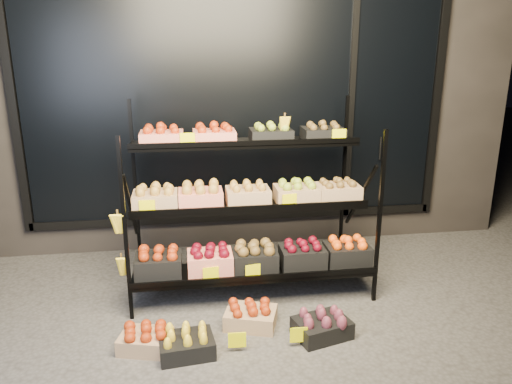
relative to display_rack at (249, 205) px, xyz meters
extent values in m
plane|color=#514F4C|center=(0.01, -0.60, -0.79)|extent=(24.00, 24.00, 0.00)
cube|color=#2D2826|center=(0.01, 2.00, 0.96)|extent=(6.00, 2.00, 3.50)
cube|color=black|center=(0.01, 0.98, 0.76)|extent=(4.20, 0.04, 2.40)
cube|color=black|center=(0.01, 0.96, -0.45)|extent=(4.30, 0.06, 0.08)
cube|color=black|center=(-2.14, 0.96, 0.76)|extent=(0.08, 0.06, 2.50)
cube|color=black|center=(2.16, 0.96, 0.76)|extent=(0.08, 0.06, 2.50)
cube|color=black|center=(1.21, 0.96, 0.76)|extent=(0.06, 0.06, 2.50)
cylinder|color=black|center=(1.56, 0.93, 0.26)|extent=(0.02, 0.02, 0.25)
cube|color=black|center=(-1.02, -0.42, -0.04)|extent=(0.03, 0.03, 1.50)
cube|color=black|center=(1.03, -0.42, -0.04)|extent=(0.03, 0.03, 1.50)
cube|color=black|center=(-1.02, 0.55, 0.04)|extent=(0.03, 0.03, 1.66)
cube|color=black|center=(1.03, 0.55, 0.04)|extent=(0.03, 0.03, 1.66)
cube|color=black|center=(0.01, -0.25, -0.52)|extent=(2.05, 0.42, 0.03)
cube|color=black|center=(0.01, -0.45, -0.49)|extent=(2.05, 0.02, 0.05)
cube|color=black|center=(0.01, 0.05, -0.02)|extent=(2.05, 0.40, 0.03)
cube|color=black|center=(0.01, -0.14, 0.01)|extent=(2.05, 0.02, 0.05)
cube|color=black|center=(0.01, 0.35, 0.48)|extent=(2.05, 0.40, 0.03)
cube|color=black|center=(0.01, 0.16, 0.51)|extent=(2.05, 0.02, 0.05)
cube|color=tan|center=(-0.73, 0.35, 0.55)|extent=(0.38, 0.28, 0.11)
ellipsoid|color=#A7250B|center=(-0.73, 0.35, 0.63)|extent=(0.32, 0.24, 0.07)
cube|color=tan|center=(-0.27, 0.35, 0.55)|extent=(0.38, 0.28, 0.11)
ellipsoid|color=#A7250B|center=(-0.27, 0.35, 0.63)|extent=(0.32, 0.24, 0.07)
cube|color=black|center=(0.25, 0.35, 0.55)|extent=(0.38, 0.28, 0.11)
ellipsoid|color=#90A729|center=(0.25, 0.35, 0.63)|extent=(0.32, 0.24, 0.07)
cube|color=black|center=(0.74, 0.35, 0.55)|extent=(0.38, 0.28, 0.11)
ellipsoid|color=brown|center=(0.74, 0.35, 0.63)|extent=(0.32, 0.24, 0.07)
cube|color=tan|center=(-0.80, 0.05, 0.06)|extent=(0.38, 0.28, 0.14)
ellipsoid|color=#AF8031|center=(-0.80, 0.05, 0.16)|extent=(0.32, 0.24, 0.07)
cube|color=tan|center=(-0.42, 0.05, 0.06)|extent=(0.38, 0.28, 0.14)
ellipsoid|color=#AF8031|center=(-0.42, 0.05, 0.16)|extent=(0.32, 0.24, 0.07)
cube|color=tan|center=(0.00, 0.05, 0.06)|extent=(0.38, 0.28, 0.14)
ellipsoid|color=#AF8031|center=(0.00, 0.05, 0.16)|extent=(0.32, 0.24, 0.07)
cube|color=tan|center=(0.44, 0.05, 0.06)|extent=(0.38, 0.28, 0.14)
ellipsoid|color=#90A729|center=(0.44, 0.05, 0.16)|extent=(0.32, 0.24, 0.07)
cube|color=tan|center=(0.82, 0.05, 0.06)|extent=(0.38, 0.28, 0.14)
ellipsoid|color=brown|center=(0.82, 0.05, 0.16)|extent=(0.32, 0.24, 0.07)
cube|color=black|center=(-0.79, -0.25, -0.42)|extent=(0.38, 0.28, 0.18)
ellipsoid|color=#A7250B|center=(-0.79, -0.25, -0.30)|extent=(0.32, 0.24, 0.07)
cube|color=tan|center=(-0.36, -0.25, -0.42)|extent=(0.38, 0.28, 0.18)
ellipsoid|color=#5F0715|center=(-0.36, -0.25, -0.30)|extent=(0.32, 0.24, 0.07)
cube|color=black|center=(0.01, -0.25, -0.42)|extent=(0.38, 0.28, 0.18)
ellipsoid|color=brown|center=(0.01, -0.25, -0.30)|extent=(0.32, 0.24, 0.07)
cube|color=black|center=(0.43, -0.25, -0.42)|extent=(0.38, 0.28, 0.18)
ellipsoid|color=#5F0715|center=(0.43, -0.25, -0.30)|extent=(0.32, 0.24, 0.07)
cube|color=black|center=(0.83, -0.25, -0.42)|extent=(0.38, 0.28, 0.18)
ellipsoid|color=#FF5A0D|center=(0.83, -0.25, -0.30)|extent=(0.32, 0.24, 0.07)
ellipsoid|color=yellow|center=(-1.07, -0.40, 0.12)|extent=(0.14, 0.08, 0.22)
ellipsoid|color=yellow|center=(-1.07, -0.40, -0.24)|extent=(0.14, 0.08, 0.22)
ellipsoid|color=yellow|center=(0.36, 0.25, 0.74)|extent=(0.14, 0.08, 0.22)
cube|color=#F3EC00|center=(-0.86, -0.10, 0.05)|extent=(0.13, 0.01, 0.12)
cube|color=#F3EC00|center=(0.34, -0.10, 0.05)|extent=(0.13, 0.01, 0.12)
cube|color=#F3EC00|center=(0.85, 0.20, 0.55)|extent=(0.13, 0.01, 0.12)
cube|color=#F3EC00|center=(-0.51, 0.20, 0.55)|extent=(0.13, 0.01, 0.12)
cube|color=#F3EC00|center=(-0.37, -0.40, -0.45)|extent=(0.13, 0.01, 0.12)
cube|color=#F3EC00|center=(-0.02, -0.40, -0.45)|extent=(0.13, 0.01, 0.12)
cube|color=#F3EC00|center=(-0.22, -1.00, -0.73)|extent=(0.13, 0.01, 0.12)
cube|color=#F3EC00|center=(0.23, -1.00, -0.73)|extent=(0.13, 0.01, 0.12)
cube|color=tan|center=(-0.87, -0.87, -0.72)|extent=(0.42, 0.35, 0.12)
ellipsoid|color=#A7250B|center=(-0.87, -0.87, -0.63)|extent=(0.35, 0.30, 0.07)
cube|color=black|center=(-0.58, -0.97, -0.72)|extent=(0.42, 0.33, 0.13)
ellipsoid|color=yellow|center=(-0.58, -0.97, -0.62)|extent=(0.35, 0.27, 0.07)
cube|color=tan|center=(-0.07, -0.66, -0.72)|extent=(0.46, 0.39, 0.13)
ellipsoid|color=#A7250B|center=(-0.07, -0.66, -0.62)|extent=(0.39, 0.33, 0.07)
cube|color=black|center=(0.44, -0.88, -0.72)|extent=(0.47, 0.39, 0.14)
ellipsoid|color=brown|center=(0.44, -0.88, -0.62)|extent=(0.39, 0.33, 0.07)
camera|label=1|loc=(-0.53, -4.11, 1.38)|focal=35.00mm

